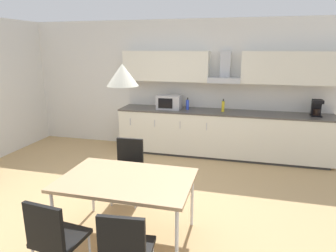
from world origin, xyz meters
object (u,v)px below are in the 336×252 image
Objects in this scene: pendant_lamp at (122,75)px; bottle_yellow at (223,106)px; microwave at (169,102)px; bottle_blue at (188,104)px; dining_table at (127,182)px; chair_near_left at (54,235)px; chair_far_left at (128,164)px; coffee_maker at (317,108)px; chair_near_right at (126,248)px.

bottle_yellow is at bearing 74.92° from pendant_lamp.
pendant_lamp is (0.27, -2.98, 0.80)m from microwave.
bottle_blue is 0.17× the size of dining_table.
bottle_yellow is at bearing -2.49° from bottle_blue.
chair_near_left is 1.00× the size of chair_far_left.
microwave is 0.55× the size of chair_far_left.
coffee_maker reaches higher than chair_near_left.
chair_near_right is at bearing -81.04° from microwave.
chair_far_left is at bearing 89.83° from chair_near_left.
chair_near_right and chair_near_left have the same top height.
bottle_blue is 2.24m from chair_far_left.
chair_near_left reaches higher than dining_table.
dining_table is at bearing 75.96° from pendant_lamp.
dining_table is (-0.10, -3.01, -0.32)m from bottle_blue.
dining_table is 1.16m from pendant_lamp.
chair_far_left is (-0.42, -2.15, -0.47)m from bottle_blue.
dining_table is 4.50× the size of pendant_lamp.
bottle_yellow is at bearing 83.01° from chair_near_right.
chair_near_left is (-0.67, 0.00, 0.00)m from chair_near_right.
chair_near_left is at bearing -111.31° from pendant_lamp.
dining_table is 1.66× the size of chair_near_left.
microwave is 3.02m from dining_table.
dining_table is at bearing -105.08° from bottle_yellow.
dining_table is 0.93m from chair_far_left.
bottle_blue is 3.90m from chair_near_right.
bottle_yellow is 3.10m from dining_table.
bottle_yellow is at bearing 73.49° from chair_near_left.
pendant_lamp is (-0.33, 0.85, 1.31)m from chair_near_right.
coffee_maker is 1.20× the size of bottle_yellow.
pendant_lamp is at bearing -68.99° from chair_far_left.
pendant_lamp is at bearing -91.85° from bottle_blue.
bottle_yellow is 0.29× the size of chair_near_left.
microwave is 1.60× the size of coffee_maker.
chair_near_right is at bearing -0.00° from chair_near_left.
pendant_lamp is at bearing -84.78° from microwave.
microwave is 3.10m from pendant_lamp.
chair_near_left is 1.60m from pendant_lamp.
pendant_lamp reaches higher than bottle_blue.
bottle_blue is 0.95× the size of bottle_yellow.
chair_near_left is at bearing -90.90° from microwave.
chair_near_left is at bearing -96.36° from bottle_blue.
chair_near_right is at bearing -68.71° from pendant_lamp.
dining_table is 1.66× the size of chair_far_left.
chair_near_right and chair_far_left have the same top height.
pendant_lamp is at bearing -104.04° from dining_table.
chair_near_right is (0.33, -0.85, -0.15)m from dining_table.
dining_table is 0.93m from chair_near_left.
pendant_lamp reaches higher than chair_near_left.
chair_near_right is 0.67m from chair_near_left.
dining_table is 1.66× the size of chair_near_right.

